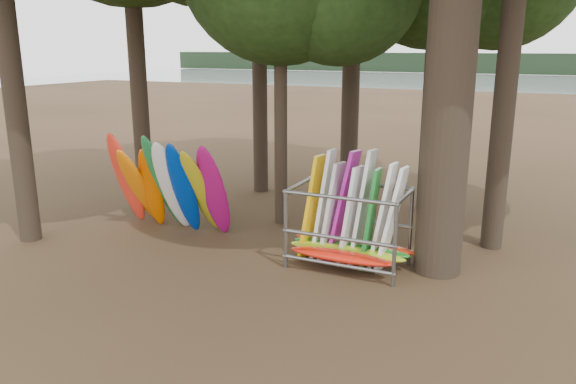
% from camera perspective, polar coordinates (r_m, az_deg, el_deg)
% --- Properties ---
extents(ground, '(120.00, 120.00, 0.00)m').
position_cam_1_polar(ground, '(14.27, -2.60, -6.82)').
color(ground, '#47331E').
rests_on(ground, ground).
extents(lake, '(160.00, 160.00, 0.00)m').
position_cam_1_polar(lake, '(72.21, 20.40, 9.51)').
color(lake, gray).
rests_on(lake, ground).
extents(far_shore, '(160.00, 4.00, 4.00)m').
position_cam_1_polar(far_shore, '(121.95, 22.70, 11.93)').
color(far_shore, black).
rests_on(far_shore, ground).
extents(kayak_row, '(3.83, 1.93, 3.03)m').
position_cam_1_polar(kayak_row, '(16.29, -12.06, 0.55)').
color(kayak_row, red).
rests_on(kayak_row, ground).
extents(storage_rack, '(3.18, 1.52, 2.88)m').
position_cam_1_polar(storage_rack, '(13.62, 6.20, -3.76)').
color(storage_rack, slate).
rests_on(storage_rack, ground).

